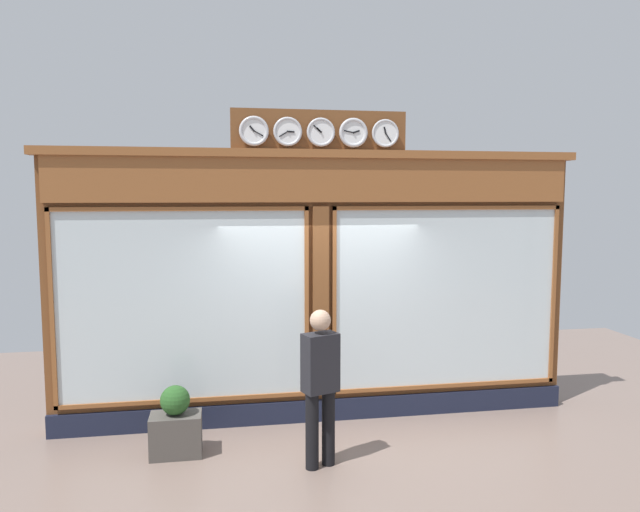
# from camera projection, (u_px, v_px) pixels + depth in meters

# --- Properties ---
(shop_facade) EXTENTS (6.71, 0.42, 3.90)m
(shop_facade) POSITION_uv_depth(u_px,v_px,m) (318.00, 285.00, 7.61)
(shop_facade) COLOR brown
(shop_facade) RESTS_ON ground_plane
(pedestrian) EXTENTS (0.41, 0.33, 1.69)m
(pedestrian) POSITION_uv_depth(u_px,v_px,m) (320.00, 381.00, 6.27)
(pedestrian) COLOR black
(pedestrian) RESTS_ON ground_plane
(planter_box) EXTENTS (0.56, 0.36, 0.46)m
(planter_box) POSITION_uv_depth(u_px,v_px,m) (176.00, 435.00, 6.62)
(planter_box) COLOR #4C4742
(planter_box) RESTS_ON ground_plane
(planter_shrub) EXTENTS (0.33, 0.33, 0.33)m
(planter_shrub) POSITION_uv_depth(u_px,v_px,m) (175.00, 400.00, 6.58)
(planter_shrub) COLOR #285623
(planter_shrub) RESTS_ON planter_box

